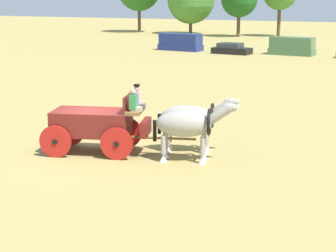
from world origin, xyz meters
TOP-DOWN VIEW (x-y plane):
  - ground_plane at (0.00, 0.00)m, footprint 220.00×220.00m
  - show_wagon at (0.17, 0.05)m, footprint 5.95×2.77m
  - draft_horse_near at (3.51, 1.65)m, footprint 3.12×1.48m
  - draft_horse_off at (3.86, 0.40)m, footprint 3.07×1.50m
  - parked_vehicle_a at (-12.27, 38.81)m, footprint 5.01×2.42m
  - parked_vehicle_b at (-6.07, 37.68)m, footprint 4.14×2.36m
  - parked_vehicle_c at (-0.08, 39.09)m, footprint 4.73×2.38m
  - tree_b at (-20.73, 63.38)m, footprint 7.25×7.25m

SIDE VIEW (x-z plane):
  - ground_plane at x=0.00m, z-range 0.00..0.00m
  - parked_vehicle_b at x=-6.07m, z-range -0.08..1.04m
  - parked_vehicle_c at x=-0.08m, z-range -0.03..1.79m
  - parked_vehicle_a at x=-12.27m, z-range -0.03..1.83m
  - show_wagon at x=0.17m, z-range -0.17..2.52m
  - draft_horse_near at x=3.51m, z-range 0.24..2.44m
  - draft_horse_off at x=3.86m, z-range 0.25..2.49m
  - tree_b at x=-20.73m, z-range 0.76..9.54m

